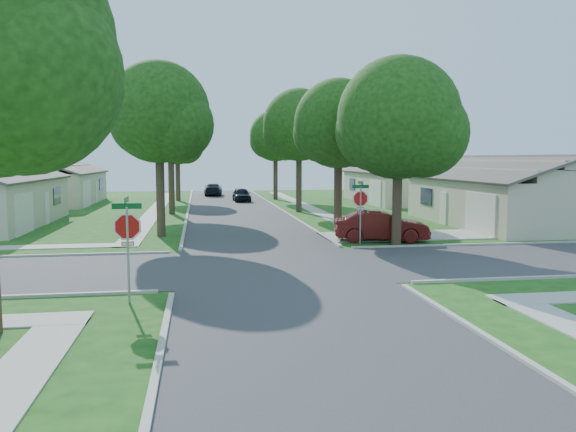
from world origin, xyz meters
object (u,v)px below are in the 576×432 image
(tree_w_mid, at_px, (171,124))
(car_curb_west, at_px, (213,190))
(house_nw_far, at_px, (48,187))
(tree_e_mid, at_px, (300,128))
(tree_e_far, at_px, (276,138))
(tree_w_far, at_px, (178,143))
(car_curb_east, at_px, (242,195))
(stop_sign_sw, at_px, (127,231))
(tree_w_near, at_px, (160,117))
(tree_ne_corner, at_px, (400,124))
(car_driveway, at_px, (381,226))
(tree_e_near, at_px, (339,128))
(stop_sign_ne, at_px, (360,201))
(house_ne_far, at_px, (404,186))
(house_ne_near, at_px, (510,200))

(tree_w_mid, relative_size, car_curb_west, 2.11)
(house_nw_far, bearing_deg, car_curb_west, 30.80)
(tree_e_mid, height_order, tree_e_far, tree_e_mid)
(tree_w_far, xyz_separation_m, car_curb_east, (5.85, -2.05, -4.86))
(stop_sign_sw, xyz_separation_m, tree_w_near, (0.06, 13.71, 4.08))
(house_nw_far, xyz_separation_m, car_curb_east, (17.19, -0.04, -0.87))
(stop_sign_sw, distance_m, car_curb_west, 45.67)
(stop_sign_sw, xyz_separation_m, tree_w_far, (0.05, 38.71, 3.48))
(tree_e_far, bearing_deg, stop_sign_sw, -103.73)
(tree_e_far, bearing_deg, tree_ne_corner, -86.91)
(car_driveway, bearing_deg, tree_ne_corner, -153.48)
(tree_w_near, height_order, car_curb_west, tree_w_near)
(tree_e_mid, distance_m, tree_ne_corner, 16.89)
(stop_sign_sw, bearing_deg, tree_e_near, 55.41)
(stop_sign_ne, bearing_deg, tree_w_mid, 119.80)
(house_ne_far, relative_size, car_curb_west, 3.01)
(car_driveway, height_order, car_curb_west, car_driveway)
(tree_e_mid, xyz_separation_m, house_nw_far, (-20.75, 10.99, -4.74))
(tree_e_far, distance_m, tree_ne_corner, 29.85)
(stop_sign_ne, relative_size, house_ne_far, 0.22)
(tree_e_mid, distance_m, car_curb_east, 12.80)
(tree_e_mid, relative_size, car_curb_east, 2.44)
(house_nw_far, bearing_deg, tree_e_far, 5.53)
(tree_w_mid, distance_m, tree_ne_corner, 20.10)
(stop_sign_ne, relative_size, house_ne_near, 0.22)
(tree_e_near, height_order, tree_w_far, tree_e_near)
(tree_e_mid, distance_m, tree_w_mid, 9.40)
(stop_sign_ne, distance_m, tree_w_near, 11.07)
(tree_e_far, bearing_deg, tree_e_mid, -89.98)
(tree_w_mid, xyz_separation_m, car_curb_east, (5.84, 10.94, -5.85))
(tree_e_far, bearing_deg, tree_w_far, -180.00)
(tree_w_far, distance_m, car_curb_east, 7.88)
(car_curb_east, bearing_deg, tree_w_mid, -120.04)
(tree_w_far, bearing_deg, tree_e_near, -69.39)
(tree_e_mid, xyz_separation_m, tree_e_far, (-0.00, 13.00, -0.27))
(house_ne_near, bearing_deg, tree_w_near, -174.49)
(tree_ne_corner, relative_size, car_curb_west, 1.92)
(house_nw_far, bearing_deg, stop_sign_sw, -72.90)
(stop_sign_ne, distance_m, tree_e_far, 29.57)
(stop_sign_ne, bearing_deg, car_curb_west, 99.28)
(stop_sign_ne, height_order, car_curb_west, stop_sign_ne)
(car_curb_east, bearing_deg, stop_sign_sw, -101.10)
(tree_w_mid, bearing_deg, house_ne_near, -25.88)
(car_curb_east, xyz_separation_m, car_curb_west, (-2.40, 8.86, 0.01))
(tree_e_mid, height_order, house_ne_far, tree_e_mid)
(tree_e_mid, bearing_deg, car_curb_east, 108.01)
(tree_w_far, xyz_separation_m, car_driveway, (10.65, -28.51, -4.76))
(tree_w_far, height_order, house_ne_near, tree_w_far)
(house_ne_near, bearing_deg, stop_sign_ne, -150.86)
(car_driveway, bearing_deg, car_curb_east, 21.25)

